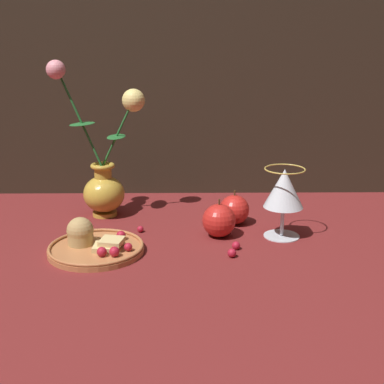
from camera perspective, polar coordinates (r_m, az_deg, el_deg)
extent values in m
plane|color=maroon|center=(1.13, -0.34, -4.98)|extent=(2.40, 2.40, 0.00)
cylinder|color=gold|center=(1.29, -9.27, -2.24)|extent=(0.06, 0.06, 0.01)
ellipsoid|color=gold|center=(1.27, -9.37, -0.19)|extent=(0.10, 0.10, 0.09)
cylinder|color=gold|center=(1.26, -9.47, 1.94)|extent=(0.04, 0.04, 0.04)
torus|color=gold|center=(1.26, -9.52, 2.78)|extent=(0.06, 0.06, 0.01)
cylinder|color=#23662D|center=(1.24, -11.87, 7.62)|extent=(0.09, 0.01, 0.22)
ellipsoid|color=#23662D|center=(1.24, -11.63, 7.13)|extent=(0.07, 0.08, 0.00)
sphere|color=pink|center=(1.23, -14.33, 12.54)|extent=(0.04, 0.04, 0.04)
cylinder|color=#23662D|center=(1.24, -7.92, 6.20)|extent=(0.08, 0.02, 0.15)
ellipsoid|color=#23662D|center=(1.24, -8.08, 5.86)|extent=(0.05, 0.08, 0.00)
sphere|color=#EFD67A|center=(1.23, -6.26, 9.70)|extent=(0.05, 0.05, 0.05)
cylinder|color=#B77042|center=(1.08, -10.18, -6.10)|extent=(0.19, 0.19, 0.01)
torus|color=#B77042|center=(1.08, -10.20, -5.71)|extent=(0.19, 0.19, 0.01)
cylinder|color=tan|center=(1.10, -11.80, -4.75)|extent=(0.05, 0.05, 0.03)
sphere|color=tan|center=(1.09, -11.84, -4.03)|extent=(0.05, 0.05, 0.05)
cube|color=#DBBC7A|center=(1.06, -9.28, -5.82)|extent=(0.05, 0.05, 0.01)
cube|color=#DBBC7A|center=(1.06, -8.56, -5.23)|extent=(0.05, 0.05, 0.01)
sphere|color=#AD192D|center=(1.03, -9.60, -6.31)|extent=(0.02, 0.02, 0.02)
sphere|color=#AD192D|center=(1.03, -8.28, -6.31)|extent=(0.02, 0.02, 0.02)
sphere|color=#AD192D|center=(1.05, -6.82, -5.85)|extent=(0.02, 0.02, 0.02)
sphere|color=#AD192D|center=(1.08, -7.91, -5.11)|extent=(0.02, 0.02, 0.02)
sphere|color=#AD192D|center=(1.11, -7.58, -4.60)|extent=(0.02, 0.02, 0.02)
cylinder|color=silver|center=(1.16, 9.53, -4.59)|extent=(0.08, 0.08, 0.00)
cylinder|color=silver|center=(1.15, 9.61, -3.04)|extent=(0.01, 0.01, 0.06)
cone|color=silver|center=(1.13, 9.78, 0.41)|extent=(0.08, 0.08, 0.08)
cone|color=#E5CC66|center=(1.13, 9.75, -0.19)|extent=(0.07, 0.07, 0.06)
torus|color=gold|center=(1.12, 9.89, 2.43)|extent=(0.09, 0.09, 0.00)
sphere|color=red|center=(1.21, 4.53, -1.90)|extent=(0.07, 0.07, 0.07)
cylinder|color=#4C3319|center=(1.20, 4.57, -0.09)|extent=(0.00, 0.00, 0.01)
sphere|color=red|center=(1.13, 2.89, -3.05)|extent=(0.07, 0.07, 0.07)
cylinder|color=#4C3319|center=(1.12, 2.92, -1.05)|extent=(0.00, 0.00, 0.01)
sphere|color=#AD192D|center=(1.04, 4.28, -6.51)|extent=(0.02, 0.02, 0.02)
sphere|color=#AD192D|center=(1.08, 4.72, -5.71)|extent=(0.02, 0.02, 0.02)
sphere|color=#AD192D|center=(1.17, -5.53, -3.96)|extent=(0.01, 0.01, 0.01)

